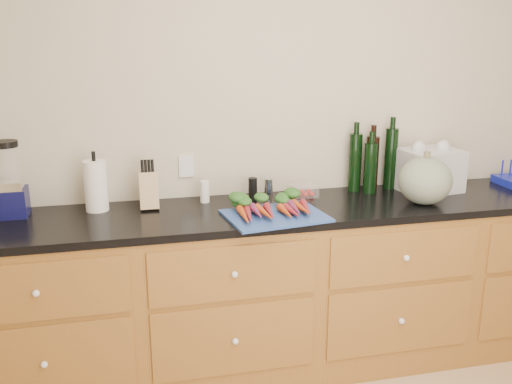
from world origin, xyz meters
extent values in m
cube|color=beige|center=(0.00, 1.62, 1.30)|extent=(4.10, 0.05, 2.60)
cube|color=brown|center=(0.00, 1.30, 0.45)|extent=(3.60, 0.60, 0.90)
cube|color=brown|center=(-1.35, 0.99, 0.72)|extent=(0.82, 0.01, 0.28)
sphere|color=white|center=(-1.35, 0.98, 0.72)|extent=(0.03, 0.03, 0.03)
cube|color=brown|center=(-1.35, 0.99, 0.36)|extent=(0.82, 0.01, 0.38)
sphere|color=white|center=(-1.35, 0.98, 0.36)|extent=(0.03, 0.03, 0.03)
cube|color=brown|center=(-0.45, 0.99, 0.72)|extent=(0.82, 0.01, 0.28)
sphere|color=white|center=(-0.45, 0.98, 0.72)|extent=(0.03, 0.03, 0.03)
cube|color=brown|center=(-0.45, 0.99, 0.36)|extent=(0.82, 0.01, 0.38)
sphere|color=white|center=(-0.45, 0.98, 0.36)|extent=(0.03, 0.03, 0.03)
cube|color=brown|center=(0.45, 0.99, 0.72)|extent=(0.82, 0.01, 0.28)
sphere|color=white|center=(0.45, 0.98, 0.72)|extent=(0.03, 0.03, 0.03)
cube|color=brown|center=(0.45, 0.99, 0.36)|extent=(0.82, 0.01, 0.38)
sphere|color=white|center=(0.45, 0.98, 0.36)|extent=(0.03, 0.03, 0.03)
cube|color=black|center=(0.00, 1.30, 0.92)|extent=(3.64, 0.62, 0.04)
cube|color=#284996|center=(-0.21, 1.14, 0.95)|extent=(0.53, 0.43, 0.01)
cone|color=#C34617|center=(-0.37, 1.12, 0.97)|extent=(0.04, 0.19, 0.04)
cone|color=maroon|center=(-0.34, 1.12, 0.97)|extent=(0.04, 0.19, 0.04)
cone|color=#782554|center=(-0.31, 1.12, 0.97)|extent=(0.04, 0.19, 0.04)
cone|color=#C34617|center=(-0.28, 1.12, 0.97)|extent=(0.04, 0.19, 0.04)
cone|color=maroon|center=(-0.25, 1.12, 0.97)|extent=(0.04, 0.19, 0.04)
ellipsoid|color=#18491B|center=(-0.31, 1.26, 0.98)|extent=(0.19, 0.11, 0.06)
cone|color=#C34617|center=(-0.16, 1.12, 0.97)|extent=(0.04, 0.19, 0.04)
cone|color=maroon|center=(-0.13, 1.12, 0.97)|extent=(0.04, 0.19, 0.04)
cone|color=#782554|center=(-0.10, 1.12, 0.97)|extent=(0.04, 0.19, 0.04)
cone|color=#C34617|center=(-0.07, 1.12, 0.97)|extent=(0.04, 0.19, 0.04)
cone|color=maroon|center=(-0.04, 1.12, 0.97)|extent=(0.04, 0.19, 0.04)
ellipsoid|color=#18491B|center=(-0.10, 1.26, 0.98)|extent=(0.19, 0.11, 0.06)
ellipsoid|color=slate|center=(0.64, 1.18, 1.07)|extent=(0.29, 0.29, 0.26)
cube|color=#0E0F43|center=(-1.50, 1.46, 1.01)|extent=(0.15, 0.15, 0.14)
cube|color=silver|center=(-1.50, 1.43, 1.11)|extent=(0.13, 0.09, 0.04)
cylinder|color=white|center=(-1.50, 1.46, 1.20)|extent=(0.12, 0.12, 0.20)
cylinder|color=black|center=(-1.50, 1.46, 1.31)|extent=(0.12, 0.12, 0.03)
cylinder|color=white|center=(-1.08, 1.46, 1.07)|extent=(0.12, 0.12, 0.26)
cube|color=tan|center=(-0.82, 1.44, 1.04)|extent=(0.10, 0.10, 0.19)
cylinder|color=white|center=(-0.52, 1.48, 1.00)|extent=(0.05, 0.05, 0.12)
cylinder|color=black|center=(-0.25, 1.48, 1.00)|extent=(0.05, 0.05, 0.12)
cylinder|color=silver|center=(-0.16, 1.48, 1.00)|extent=(0.05, 0.05, 0.11)
cube|color=white|center=(0.05, 1.47, 0.97)|extent=(0.14, 0.11, 0.07)
cylinder|color=black|center=(0.37, 1.52, 1.11)|extent=(0.07, 0.07, 0.34)
cylinder|color=black|center=(0.49, 1.53, 1.10)|extent=(0.07, 0.07, 0.31)
cylinder|color=black|center=(0.60, 1.52, 1.12)|extent=(0.07, 0.07, 0.36)
cylinder|color=black|center=(0.44, 1.45, 1.09)|extent=(0.07, 0.07, 0.29)
camera|label=1|loc=(-0.92, -1.50, 1.84)|focal=40.00mm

